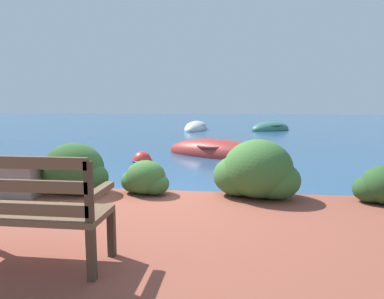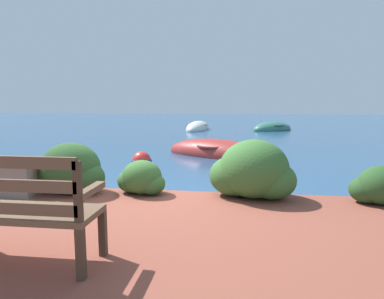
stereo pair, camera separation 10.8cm
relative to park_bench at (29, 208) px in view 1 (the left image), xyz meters
The scene contains 10 objects.
ground_plane 2.64m from the park_bench, 78.57° to the left, with size 80.00×80.00×0.00m.
park_bench is the anchor object (origin of this frame).
hedge_clump_left 2.31m from the park_bench, 107.80° to the left, with size 1.08×0.78×0.74m.
hedge_clump_centre 2.30m from the park_bench, 81.35° to the left, with size 0.72×0.52×0.49m.
hedge_clump_right 2.98m from the park_bench, 49.77° to the left, with size 1.19×0.86×0.81m.
hedge_clump_far_right 4.17m from the park_bench, 31.40° to the left, with size 0.74×0.53×0.50m.
rowboat_nearest 7.50m from the park_bench, 81.46° to the left, with size 3.44×2.60×0.84m.
rowboat_mid 16.62m from the park_bench, 91.66° to the left, with size 1.42×3.39×0.87m.
rowboat_far 17.02m from the park_bench, 77.73° to the left, with size 2.70×2.47×0.86m.
mooring_buoy 5.84m from the park_bench, 96.47° to the left, with size 0.52×0.52×0.47m.
Camera 1 is at (1.09, -4.94, 1.53)m, focal length 32.00 mm.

